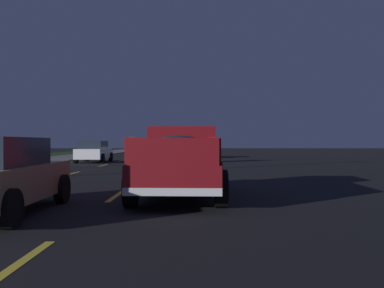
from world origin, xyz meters
The scene contains 7 objects.
ground centered at (27.00, 0.00, 0.00)m, with size 144.00×144.00×0.00m, color black.
sidewalk_shoulder centered at (27.00, 7.45, 0.06)m, with size 108.00×4.00×0.12m, color slate.
lane_markings centered at (30.47, 3.09, 0.00)m, with size 108.23×7.04×0.01m.
pickup_truck centered at (10.31, -3.50, 0.98)m, with size 5.49×2.41×1.87m.
sedan_blue centered at (37.54, -3.62, 0.78)m, with size 4.41×2.04×1.54m.
sedan_silver centered at (37.46, -0.23, 0.78)m, with size 4.41×2.04×1.54m.
sedan_white centered at (29.18, 3.28, 0.78)m, with size 4.40×2.03×1.54m.
Camera 1 is at (-0.78, -3.82, 1.44)m, focal length 39.20 mm.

